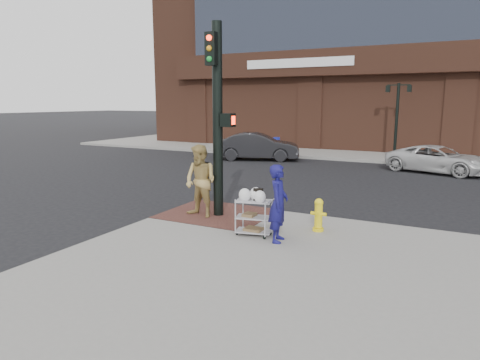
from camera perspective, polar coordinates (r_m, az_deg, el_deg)
The scene contains 13 objects.
ground at distance 10.74m, azimuth -2.69°, elevation -6.76°, with size 220.00×220.00×0.00m, color black.
brick_curb_ramp at distance 11.74m, azimuth -3.06°, elevation -4.48°, with size 2.80×2.40×0.01m, color #4F2825.
lamp_post at distance 25.10m, azimuth 20.21°, elevation 8.53°, with size 1.32×0.22×4.00m.
parking_sign at distance 27.57m, azimuth -2.57°, elevation 6.42°, with size 0.05×0.05×2.20m, color black.
traffic_signal_pole at distance 11.18m, azimuth -2.97°, elevation 8.67°, with size 0.61×0.51×5.00m.
woman_blue at distance 9.29m, azimuth 5.15°, elevation -3.13°, with size 0.62×0.41×1.70m, color #141159.
pedestrian_tan at distance 11.28m, azimuth -5.28°, elevation -0.15°, with size 0.93×0.73×1.92m, color tan.
sedan_dark at distance 23.54m, azimuth 2.36°, elevation 4.50°, with size 1.58×4.53×1.49m, color black.
minivan_white at distance 21.25m, azimuth 24.87°, elevation 2.53°, with size 2.02×4.38×1.22m, color silver.
utility_cart at distance 9.77m, azimuth 1.84°, elevation -4.55°, with size 0.87×0.62×1.10m.
fire_hydrant at distance 10.27m, azimuth 10.43°, elevation -4.53°, with size 0.37×0.26×0.79m.
newsbox_yellow at distance 26.80m, azimuth 1.84°, elevation 5.02°, with size 0.42×0.38×1.00m, color yellow.
newsbox_blue at distance 26.21m, azimuth 4.90°, elevation 4.73°, with size 0.37×0.33×0.88m, color #17229B.
Camera 1 is at (5.12, -8.90, 3.17)m, focal length 32.00 mm.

